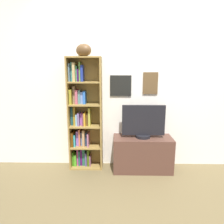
% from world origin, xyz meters
% --- Properties ---
extents(ground, '(5.20, 5.20, 0.04)m').
position_xyz_m(ground, '(0.00, 0.00, -0.02)').
color(ground, brown).
extents(back_wall, '(4.80, 0.08, 2.53)m').
position_xyz_m(back_wall, '(0.00, 1.13, 1.27)').
color(back_wall, white).
rests_on(back_wall, ground).
extents(bookshelf, '(0.49, 0.25, 1.68)m').
position_xyz_m(bookshelf, '(-0.69, 1.01, 0.79)').
color(bookshelf, olive).
rests_on(bookshelf, ground).
extents(football, '(0.30, 0.28, 0.17)m').
position_xyz_m(football, '(-0.64, 0.98, 1.77)').
color(football, brown).
rests_on(football, bookshelf).
extents(tv_stand, '(0.87, 0.39, 0.51)m').
position_xyz_m(tv_stand, '(0.22, 0.90, 0.26)').
color(tv_stand, '#4F3228').
rests_on(tv_stand, ground).
extents(television, '(0.63, 0.22, 0.49)m').
position_xyz_m(television, '(0.22, 0.90, 0.75)').
color(television, black).
rests_on(television, tv_stand).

